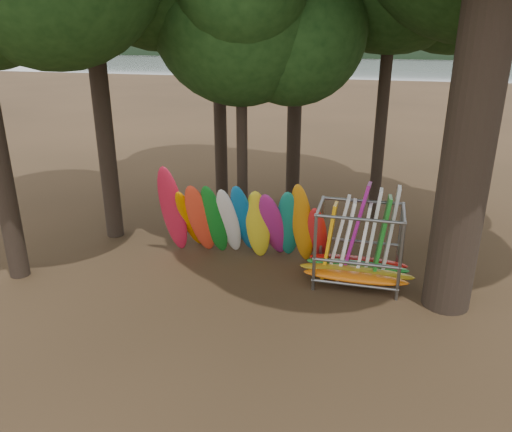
# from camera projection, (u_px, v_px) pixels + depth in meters

# --- Properties ---
(ground) EXTENTS (120.00, 120.00, 0.00)m
(ground) POSITION_uv_depth(u_px,v_px,m) (258.00, 280.00, 14.44)
(ground) COLOR #47331E
(ground) RESTS_ON ground
(lake) EXTENTS (160.00, 160.00, 0.00)m
(lake) POSITION_uv_depth(u_px,v_px,m) (364.00, 80.00, 68.77)
(lake) COLOR gray
(lake) RESTS_ON ground
(far_shore) EXTENTS (160.00, 4.00, 4.00)m
(far_shore) POSITION_uv_depth(u_px,v_px,m) (376.00, 49.00, 113.33)
(far_shore) COLOR black
(far_shore) RESTS_ON ground
(oak_5) EXTENTS (6.28, 6.28, 9.98)m
(oak_5) POSITION_uv_depth(u_px,v_px,m) (241.00, 14.00, 14.83)
(oak_5) COLOR black
(oak_5) RESTS_ON ground
(kayak_row) EXTENTS (5.23, 2.06, 3.21)m
(kayak_row) POSITION_uv_depth(u_px,v_px,m) (243.00, 222.00, 15.20)
(kayak_row) COLOR #B91833
(kayak_row) RESTS_ON ground
(storage_rack) EXTENTS (3.22, 1.59, 2.91)m
(storage_rack) POSITION_uv_depth(u_px,v_px,m) (358.00, 249.00, 14.00)
(storage_rack) COLOR slate
(storage_rack) RESTS_ON ground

